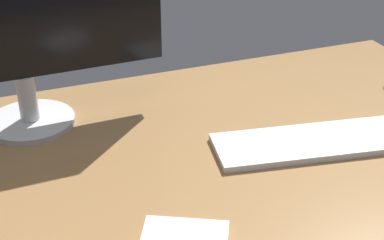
% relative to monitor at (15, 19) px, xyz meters
% --- Properties ---
extents(desk, '(1.40, 0.84, 0.02)m').
position_rel_monitor_xyz_m(desk, '(0.27, -0.27, -0.24)').
color(desk, olive).
rests_on(desk, ground).
extents(monitor, '(0.58, 0.18, 0.42)m').
position_rel_monitor_xyz_m(monitor, '(0.00, 0.00, 0.00)').
color(monitor, '#BDBDBD').
rests_on(monitor, desk).
extents(keyboard, '(0.45, 0.19, 0.01)m').
position_rel_monitor_xyz_m(keyboard, '(0.53, -0.29, -0.22)').
color(keyboard, silver).
rests_on(keyboard, desk).
extents(notepad, '(0.16, 0.14, 0.01)m').
position_rel_monitor_xyz_m(notepad, '(0.17, -0.46, -0.23)').
color(notepad, white).
rests_on(notepad, desk).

